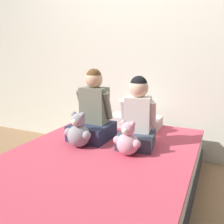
% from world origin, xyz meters
% --- Properties ---
extents(ground_plane, '(14.00, 14.00, 0.00)m').
position_xyz_m(ground_plane, '(0.00, 0.00, 0.00)').
color(ground_plane, '#93704C').
extents(wall_behind_bed, '(8.00, 0.06, 2.50)m').
position_xyz_m(wall_behind_bed, '(0.00, 1.13, 1.25)').
color(wall_behind_bed, silver).
rests_on(wall_behind_bed, ground_plane).
extents(bed, '(1.38, 1.97, 0.39)m').
position_xyz_m(bed, '(0.00, 0.00, 0.19)').
color(bed, '#2D2D33').
rests_on(bed, ground_plane).
extents(child_on_left, '(0.35, 0.36, 0.62)m').
position_xyz_m(child_on_left, '(-0.22, 0.32, 0.62)').
color(child_on_left, '#282D47').
rests_on(child_on_left, bed).
extents(child_on_right, '(0.34, 0.36, 0.58)m').
position_xyz_m(child_on_right, '(0.20, 0.33, 0.63)').
color(child_on_right, '#384251').
rests_on(child_on_right, bed).
extents(teddy_bear_held_by_left_child, '(0.25, 0.19, 0.30)m').
position_xyz_m(teddy_bear_held_by_left_child, '(-0.22, 0.08, 0.51)').
color(teddy_bear_held_by_left_child, '#939399').
rests_on(teddy_bear_held_by_left_child, bed).
extents(teddy_bear_held_by_right_child, '(0.22, 0.17, 0.27)m').
position_xyz_m(teddy_bear_held_by_right_child, '(0.20, 0.09, 0.50)').
color(teddy_bear_held_by_right_child, '#DBA3B2').
rests_on(teddy_bear_held_by_right_child, bed).
extents(pillow_at_headboard, '(0.54, 0.28, 0.11)m').
position_xyz_m(pillow_at_headboard, '(0.00, 0.82, 0.44)').
color(pillow_at_headboard, silver).
rests_on(pillow_at_headboard, bed).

